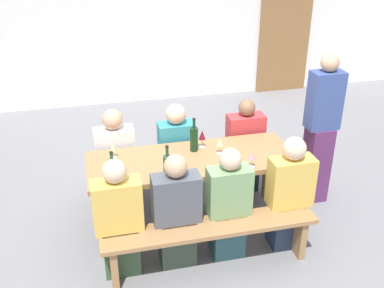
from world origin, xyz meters
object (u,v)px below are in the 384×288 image
object	(u,v)px
wine_glass_0	(113,147)
wine_bottle_2	(194,139)
seated_guest_far_0	(116,162)
wine_bottle_0	(113,171)
tasting_table	(192,166)
wine_glass_3	(220,142)
seated_guest_near_3	(289,196)
wine_glass_1	(202,135)
seated_guest_near_2	(228,206)
wooden_door	(285,31)
seated_guest_near_0	(119,221)
seated_guest_far_2	(244,149)
seated_guest_near_1	(177,214)
standing_host	(320,133)
seated_guest_far_1	(176,155)
wine_glass_2	(252,156)
wine_bottle_1	(167,165)
bench_far	(178,162)
bench_near	(210,234)

from	to	relation	value
wine_glass_0	wine_bottle_2	bearing A→B (deg)	-3.13
seated_guest_far_0	wine_bottle_0	bearing A→B (deg)	-5.24
tasting_table	wine_glass_3	distance (m)	0.35
wine_bottle_2	seated_guest_near_3	distance (m)	1.05
wine_glass_1	seated_guest_near_2	bearing A→B (deg)	-85.65
wooden_door	seated_guest_far_0	distance (m)	4.35
wine_bottle_0	wine_bottle_2	bearing A→B (deg)	27.31
seated_guest_near_0	seated_guest_far_2	xyz separation A→B (m)	(1.48, 1.03, -0.01)
wine_glass_3	seated_guest_near_1	bearing A→B (deg)	-134.88
wine_glass_1	seated_guest_far_2	distance (m)	0.75
wine_bottle_0	wine_glass_1	xyz separation A→B (m)	(0.91, 0.47, 0.01)
wine_glass_1	seated_guest_near_2	distance (m)	0.81
standing_host	wine_glass_0	bearing A→B (deg)	-1.20
wooden_door	seated_guest_far_1	xyz separation A→B (m)	(-2.51, -2.96, -0.53)
wine_glass_3	seated_guest_near_3	size ratio (longest dim) A/B	0.15
seated_guest_near_0	seated_guest_near_3	xyz separation A→B (m)	(1.54, 0.00, 0.01)
tasting_table	seated_guest_far_1	world-z (taller)	seated_guest_far_1
seated_guest_far_1	wine_glass_2	bearing A→B (deg)	33.55
seated_guest_far_0	wine_bottle_1	bearing A→B (deg)	26.88
wine_glass_3	wine_glass_2	bearing A→B (deg)	-56.85
bench_far	wine_bottle_1	world-z (taller)	wine_bottle_1
wine_bottle_2	standing_host	xyz separation A→B (m)	(1.35, -0.00, -0.08)
wooden_door	standing_host	xyz separation A→B (m)	(-1.06, -3.33, -0.26)
wine_bottle_1	wine_bottle_2	distance (m)	0.54
wine_glass_1	seated_guest_near_2	size ratio (longest dim) A/B	0.17
wine_glass_2	wine_glass_3	size ratio (longest dim) A/B	0.96
bench_far	seated_guest_near_3	xyz separation A→B (m)	(0.78, -1.18, 0.18)
seated_guest_far_2	wine_bottle_1	bearing A→B (deg)	-51.91
wooden_door	seated_guest_near_0	distance (m)	5.15
seated_guest_far_1	standing_host	size ratio (longest dim) A/B	0.67
wine_bottle_1	seated_guest_near_3	size ratio (longest dim) A/B	0.27
wooden_door	wine_bottle_2	xyz separation A→B (m)	(-2.40, -3.33, -0.17)
wooden_door	bench_far	size ratio (longest dim) A/B	1.12
bench_far	seated_guest_near_2	world-z (taller)	seated_guest_near_2
wine_bottle_0	wine_bottle_2	xyz separation A→B (m)	(0.82, 0.42, 0.01)
wine_bottle_1	seated_guest_far_2	size ratio (longest dim) A/B	0.28
wine_glass_2	seated_guest_near_2	size ratio (longest dim) A/B	0.15
tasting_table	wine_bottle_1	distance (m)	0.44
seated_guest_far_1	seated_guest_near_1	bearing A→B (deg)	-11.86
wine_bottle_0	seated_guest_near_2	size ratio (longest dim) A/B	0.28
wooden_door	bench_near	distance (m)	4.87
wine_bottle_1	wine_glass_0	distance (m)	0.64
wine_bottle_0	wine_glass_1	world-z (taller)	wine_bottle_0
seated_guest_far_2	bench_near	bearing A→B (deg)	-31.39
bench_near	wine_glass_1	world-z (taller)	wine_glass_1
wine_bottle_0	seated_guest_far_1	bearing A→B (deg)	47.84
seated_guest_near_3	seated_guest_near_0	bearing A→B (deg)	90.00
wine_bottle_0	seated_guest_near_1	xyz separation A→B (m)	(0.50, -0.24, -0.36)
bench_far	seated_guest_near_2	distance (m)	1.21
seated_guest_near_1	wine_bottle_1	bearing A→B (deg)	5.82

